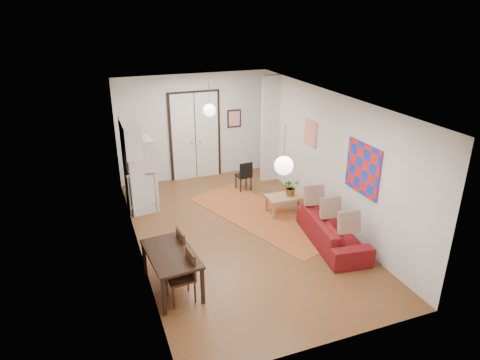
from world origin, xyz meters
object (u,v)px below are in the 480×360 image
object	(u,v)px
fridge	(140,175)
dining_chair_near	(170,250)
kitchen_counter	(139,177)
dining_table	(171,257)
sofa	(333,231)
black_side_chair	(242,172)
dining_chair_far	(179,271)
coffee_table	(287,198)

from	to	relation	value
fridge	dining_chair_near	distance (m)	2.89
kitchen_counter	dining_table	bearing A→B (deg)	-87.76
sofa	black_side_chair	world-z (taller)	black_side_chair
sofa	kitchen_counter	xyz separation A→B (m)	(-3.38, 3.34, 0.38)
dining_chair_near	kitchen_counter	bearing A→B (deg)	175.69
fridge	dining_chair_near	world-z (taller)	fridge
sofa	dining_chair_near	xyz separation A→B (m)	(-3.32, 0.10, 0.21)
fridge	dining_chair_far	xyz separation A→B (m)	(0.07, -3.57, -0.36)
dining_chair_near	black_side_chair	xyz separation A→B (m)	(2.62, 3.23, -0.05)
kitchen_counter	dining_table	distance (m)	3.68
sofa	dining_chair_far	world-z (taller)	dining_chair_far
kitchen_counter	dining_chair_far	size ratio (longest dim) A/B	1.54
dining_table	dining_chair_far	size ratio (longest dim) A/B	1.53
kitchen_counter	black_side_chair	distance (m)	2.69
fridge	black_side_chair	distance (m)	2.74
coffee_table	dining_chair_near	distance (m)	3.45
kitchen_counter	dining_chair_far	bearing A→B (deg)	-86.79
coffee_table	black_side_chair	size ratio (longest dim) A/B	1.21
kitchen_counter	sofa	bearing A→B (deg)	-42.34
coffee_table	dining_chair_near	bearing A→B (deg)	-153.49
dining_table	dining_chair_far	bearing A→B (deg)	-75.91
coffee_table	dining_chair_far	world-z (taller)	dining_chair_far
dining_chair_near	dining_chair_far	size ratio (longest dim) A/B	1.00
sofa	black_side_chair	distance (m)	3.40
coffee_table	black_side_chair	xyz separation A→B (m)	(-0.47, 1.69, 0.09)
coffee_table	dining_table	world-z (taller)	dining_table
dining_table	dining_chair_far	world-z (taller)	dining_chair_far
coffee_table	kitchen_counter	world-z (taller)	kitchen_counter
sofa	dining_table	xyz separation A→B (m)	(-3.38, -0.34, 0.34)
sofa	dining_chair_near	distance (m)	3.33
dining_chair_far	fridge	bearing A→B (deg)	175.68
fridge	dining_chair_far	bearing A→B (deg)	-96.94
dining_table	black_side_chair	size ratio (longest dim) A/B	1.71
coffee_table	fridge	world-z (taller)	fridge
dining_chair_near	sofa	bearing A→B (deg)	82.88
dining_chair_near	dining_table	bearing A→B (deg)	-13.93
dining_table	black_side_chair	bearing A→B (deg)	53.77
black_side_chair	dining_table	bearing A→B (deg)	49.08
fridge	black_side_chair	world-z (taller)	fridge
coffee_table	dining_chair_far	bearing A→B (deg)	-144.04
kitchen_counter	black_side_chair	size ratio (longest dim) A/B	1.72
fridge	dining_chair_near	bearing A→B (deg)	-96.68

